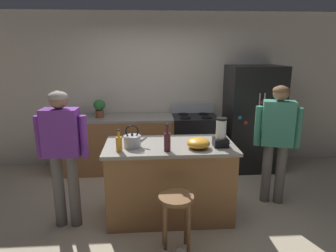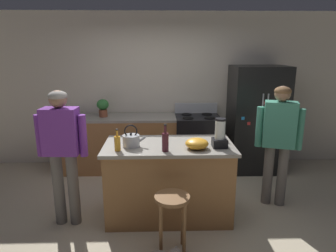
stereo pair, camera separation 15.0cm
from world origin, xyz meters
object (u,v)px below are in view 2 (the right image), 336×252
stove_range (197,142)px  bar_stool (172,209)px  blender_appliance (220,135)px  person_by_sink_right (279,135)px  bottle_wine (165,141)px  tea_kettle (131,140)px  kitchen_island (169,180)px  refrigerator (256,119)px  bottle_cooking_sauce (221,133)px  person_by_island_left (62,146)px  bottle_soda (117,143)px  mixing_bowl (197,144)px  potted_plant (103,107)px

stove_range → bar_stool: stove_range is taller
bar_stool → blender_appliance: size_ratio=1.86×
person_by_sink_right → bottle_wine: 1.58m
bottle_wine → tea_kettle: bottle_wine is taller
kitchen_island → refrigerator: 2.20m
person_by_sink_right → bottle_wine: person_by_sink_right is taller
tea_kettle → bottle_cooking_sauce: bearing=13.2°
stove_range → bottle_wine: 1.96m
kitchen_island → person_by_island_left: person_by_island_left is taller
stove_range → bar_stool: 2.31m
bar_stool → bottle_cooking_sauce: bearing=53.9°
person_by_sink_right → tea_kettle: (-1.89, -0.33, 0.05)m
refrigerator → bottle_soda: 2.75m
bottle_soda → bottle_cooking_sauce: size_ratio=1.19×
mixing_bowl → refrigerator: bearing=53.6°
kitchen_island → person_by_sink_right: size_ratio=0.97×
person_by_sink_right → refrigerator: bearing=85.1°
bottle_wine → tea_kettle: bearing=156.3°
kitchen_island → potted_plant: 1.99m
refrigerator → stove_range: bearing=178.6°
potted_plant → bottle_cooking_sauce: size_ratio=1.39×
refrigerator → tea_kettle: (-2.00, -1.58, 0.13)m
potted_plant → bottle_cooking_sauce: (1.74, -1.37, -0.09)m
bottle_soda → blender_appliance: bearing=4.9°
person_by_sink_right → bottle_cooking_sauce: size_ratio=7.52×
mixing_bowl → bottle_cooking_sauce: bearing=45.1°
refrigerator → kitchen_island: bearing=-136.0°
bar_stool → bottle_cooking_sauce: 1.24m
tea_kettle → person_by_island_left: bearing=-175.7°
kitchen_island → stove_range: (0.55, 1.52, 0.01)m
kitchen_island → bottle_cooking_sauce: 0.89m
person_by_island_left → person_by_sink_right: (2.68, 0.39, -0.01)m
mixing_bowl → blender_appliance: bearing=10.1°
potted_plant → bottle_wine: bottle_wine is taller
person_by_island_left → kitchen_island: bearing=6.4°
kitchen_island → blender_appliance: size_ratio=4.54×
blender_appliance → stove_range: bearing=91.7°
bar_stool → potted_plant: bearing=115.3°
blender_appliance → bottle_wine: 0.65m
blender_appliance → mixing_bowl: size_ratio=1.28×
refrigerator → bottle_soda: refrigerator is taller
potted_plant → bar_stool: bearing=-64.7°
kitchen_island → bottle_soda: size_ratio=6.13×
bar_stool → bottle_wine: (-0.06, 0.47, 0.57)m
bottle_soda → bottle_cooking_sauce: (1.26, 0.41, -0.02)m
refrigerator → bottle_wine: 2.38m
person_by_sink_right → bottle_cooking_sauce: person_by_sink_right is taller
kitchen_island → tea_kettle: tea_kettle is taller
person_by_sink_right → mixing_bowl: 1.21m
refrigerator → blender_appliance: bearing=-120.6°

